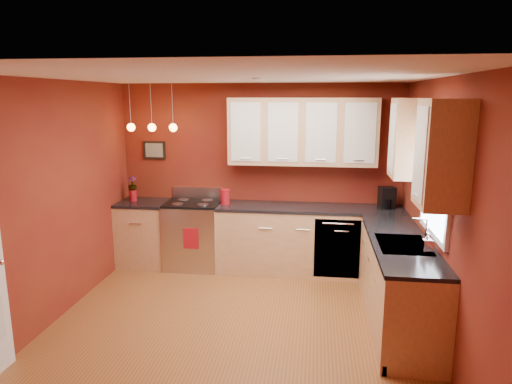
# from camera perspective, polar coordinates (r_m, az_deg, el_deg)

# --- Properties ---
(floor) EXTENTS (4.20, 4.20, 0.00)m
(floor) POSITION_cam_1_polar(r_m,az_deg,el_deg) (5.00, -2.64, -17.06)
(floor) COLOR brown
(floor) RESTS_ON ground
(ceiling) EXTENTS (4.00, 4.20, 0.02)m
(ceiling) POSITION_cam_1_polar(r_m,az_deg,el_deg) (4.38, -2.97, 14.25)
(ceiling) COLOR white
(ceiling) RESTS_ON wall_back
(wall_back) EXTENTS (4.00, 0.02, 2.60)m
(wall_back) POSITION_cam_1_polar(r_m,az_deg,el_deg) (6.55, 0.49, 2.04)
(wall_back) COLOR maroon
(wall_back) RESTS_ON floor
(wall_front) EXTENTS (4.00, 0.02, 2.60)m
(wall_front) POSITION_cam_1_polar(r_m,az_deg,el_deg) (2.59, -11.34, -13.85)
(wall_front) COLOR maroon
(wall_front) RESTS_ON floor
(wall_left) EXTENTS (0.02, 4.20, 2.60)m
(wall_left) POSITION_cam_1_polar(r_m,az_deg,el_deg) (5.25, -24.81, -1.53)
(wall_left) COLOR maroon
(wall_left) RESTS_ON floor
(wall_right) EXTENTS (0.02, 4.20, 2.60)m
(wall_right) POSITION_cam_1_polar(r_m,az_deg,el_deg) (4.61, 22.53, -3.09)
(wall_right) COLOR maroon
(wall_right) RESTS_ON floor
(base_cabinets_back_left) EXTENTS (0.70, 0.60, 0.90)m
(base_cabinets_back_left) POSITION_cam_1_polar(r_m,az_deg,el_deg) (6.86, -13.71, -5.15)
(base_cabinets_back_left) COLOR tan
(base_cabinets_back_left) RESTS_ON floor
(base_cabinets_back_right) EXTENTS (2.54, 0.60, 0.90)m
(base_cabinets_back_right) POSITION_cam_1_polar(r_m,az_deg,el_deg) (6.41, 6.66, -6.08)
(base_cabinets_back_right) COLOR tan
(base_cabinets_back_right) RESTS_ON floor
(base_cabinets_right) EXTENTS (0.60, 2.10, 0.90)m
(base_cabinets_right) POSITION_cam_1_polar(r_m,az_deg,el_deg) (5.22, 17.28, -10.82)
(base_cabinets_right) COLOR tan
(base_cabinets_right) RESTS_ON floor
(counter_back_left) EXTENTS (0.70, 0.62, 0.04)m
(counter_back_left) POSITION_cam_1_polar(r_m,az_deg,el_deg) (6.74, -13.90, -1.32)
(counter_back_left) COLOR black
(counter_back_left) RESTS_ON base_cabinets_back_left
(counter_back_right) EXTENTS (2.54, 0.62, 0.04)m
(counter_back_right) POSITION_cam_1_polar(r_m,az_deg,el_deg) (6.29, 6.76, -2.00)
(counter_back_right) COLOR black
(counter_back_right) RESTS_ON base_cabinets_back_right
(counter_right) EXTENTS (0.62, 2.10, 0.04)m
(counter_right) POSITION_cam_1_polar(r_m,az_deg,el_deg) (5.07, 17.61, -5.90)
(counter_right) COLOR black
(counter_right) RESTS_ON base_cabinets_right
(gas_range) EXTENTS (0.76, 0.64, 1.11)m
(gas_range) POSITION_cam_1_polar(r_m,az_deg,el_deg) (6.63, -7.80, -5.24)
(gas_range) COLOR #B6B6BB
(gas_range) RESTS_ON floor
(dishwasher_front) EXTENTS (0.60, 0.02, 0.80)m
(dishwasher_front) POSITION_cam_1_polar(r_m,az_deg,el_deg) (6.15, 10.09, -7.00)
(dishwasher_front) COLOR #B6B6BB
(dishwasher_front) RESTS_ON base_cabinets_back_right
(sink) EXTENTS (0.50, 0.70, 0.33)m
(sink) POSITION_cam_1_polar(r_m,az_deg,el_deg) (4.93, 17.93, -6.47)
(sink) COLOR #95969B
(sink) RESTS_ON counter_right
(window) EXTENTS (0.06, 1.02, 1.22)m
(window) POSITION_cam_1_polar(r_m,az_deg,el_deg) (4.81, 21.70, 2.31)
(window) COLOR white
(window) RESTS_ON wall_right
(upper_cabinets_back) EXTENTS (2.00, 0.35, 0.90)m
(upper_cabinets_back) POSITION_cam_1_polar(r_m,az_deg,el_deg) (6.25, 5.81, 7.51)
(upper_cabinets_back) COLOR tan
(upper_cabinets_back) RESTS_ON wall_back
(upper_cabinets_right) EXTENTS (0.35, 1.95, 0.90)m
(upper_cabinets_right) POSITION_cam_1_polar(r_m,az_deg,el_deg) (4.77, 20.12, 5.53)
(upper_cabinets_right) COLOR tan
(upper_cabinets_right) RESTS_ON wall_right
(wall_picture) EXTENTS (0.32, 0.03, 0.26)m
(wall_picture) POSITION_cam_1_polar(r_m,az_deg,el_deg) (6.84, -12.57, 5.14)
(wall_picture) COLOR black
(wall_picture) RESTS_ON wall_back
(pendant_lights) EXTENTS (0.71, 0.11, 0.66)m
(pendant_lights) POSITION_cam_1_polar(r_m,az_deg,el_deg) (6.47, -12.88, 7.94)
(pendant_lights) COLOR #95969B
(pendant_lights) RESTS_ON ceiling
(red_canister) EXTENTS (0.14, 0.14, 0.21)m
(red_canister) POSITION_cam_1_polar(r_m,az_deg,el_deg) (6.37, -3.88, -0.59)
(red_canister) COLOR maroon
(red_canister) RESTS_ON counter_back_right
(red_vase) EXTENTS (0.10, 0.10, 0.16)m
(red_vase) POSITION_cam_1_polar(r_m,az_deg,el_deg) (6.80, -15.10, -0.42)
(red_vase) COLOR maroon
(red_vase) RESTS_ON counter_back_left
(flowers) EXTENTS (0.16, 0.16, 0.22)m
(flowers) POSITION_cam_1_polar(r_m,az_deg,el_deg) (6.76, -15.18, 0.97)
(flowers) COLOR maroon
(flowers) RESTS_ON red_vase
(coffee_maker) EXTENTS (0.23, 0.23, 0.29)m
(coffee_maker) POSITION_cam_1_polar(r_m,az_deg,el_deg) (6.38, 16.04, -0.78)
(coffee_maker) COLOR black
(coffee_maker) RESTS_ON counter_back_right
(soap_pump) EXTENTS (0.10, 0.10, 0.20)m
(soap_pump) POSITION_cam_1_polar(r_m,az_deg,el_deg) (4.70, 20.61, -5.93)
(soap_pump) COLOR white
(soap_pump) RESTS_ON counter_right
(dish_towel) EXTENTS (0.21, 0.01, 0.29)m
(dish_towel) POSITION_cam_1_polar(r_m,az_deg,el_deg) (6.30, -8.15, -5.79)
(dish_towel) COLOR maroon
(dish_towel) RESTS_ON gas_range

